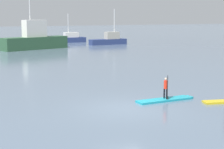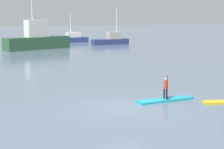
# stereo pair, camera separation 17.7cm
# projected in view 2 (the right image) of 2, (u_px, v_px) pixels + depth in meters

# --- Properties ---
(ground_plane) EXTENTS (240.00, 240.00, 0.00)m
(ground_plane) POSITION_uv_depth(u_px,v_px,m) (124.00, 108.00, 17.77)
(ground_plane) COLOR slate
(paddleboard_near) EXTENTS (3.11, 0.77, 0.10)m
(paddleboard_near) POSITION_uv_depth(u_px,v_px,m) (165.00, 100.00, 19.33)
(paddleboard_near) COLOR #1E9EB2
(paddleboard_near) RESTS_ON ground
(paddler_child_solo) EXTENTS (0.19, 0.38, 1.20)m
(paddler_child_solo) POSITION_uv_depth(u_px,v_px,m) (166.00, 87.00, 19.21)
(paddler_child_solo) COLOR black
(paddler_child_solo) RESTS_ON paddleboard_near
(fishing_boat_green_midground) EXTENTS (8.53, 4.27, 9.20)m
(fishing_boat_green_midground) POSITION_uv_depth(u_px,v_px,m) (37.00, 40.00, 47.34)
(fishing_boat_green_midground) COLOR #2D5638
(fishing_boat_green_midground) RESTS_ON ground
(motor_boat_small_navy) EXTENTS (5.26, 1.71, 4.29)m
(motor_boat_small_navy) POSITION_uv_depth(u_px,v_px,m) (71.00, 39.00, 58.75)
(motor_boat_small_navy) COLOR navy
(motor_boat_small_navy) RESTS_ON ground
(trawler_grey_distant) EXTENTS (5.52, 1.61, 4.96)m
(trawler_grey_distant) POSITION_uv_depth(u_px,v_px,m) (111.00, 40.00, 54.72)
(trawler_grey_distant) COLOR navy
(trawler_grey_distant) RESTS_ON ground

